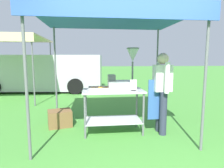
{
  "coord_description": "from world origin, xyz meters",
  "views": [
    {
      "loc": [
        -0.6,
        -2.35,
        1.48
      ],
      "look_at": [
        -0.18,
        1.5,
        0.97
      ],
      "focal_mm": 29.71,
      "sensor_mm": 36.0,
      "label": 1
    }
  ],
  "objects_px": {
    "donut_cart": "(113,102)",
    "vendor": "(162,89)",
    "van_silver": "(42,72)",
    "neighbour_tent": "(7,39)",
    "stall_canopy": "(113,21)",
    "donut_fryer": "(125,74)",
    "menu_sign": "(133,86)",
    "supply_crate": "(60,118)",
    "donut_tray": "(100,89)"
  },
  "relations": [
    {
      "from": "menu_sign",
      "to": "supply_crate",
      "type": "height_order",
      "value": "menu_sign"
    },
    {
      "from": "vendor",
      "to": "neighbour_tent",
      "type": "relative_size",
      "value": 0.57
    },
    {
      "from": "vendor",
      "to": "neighbour_tent",
      "type": "height_order",
      "value": "neighbour_tent"
    },
    {
      "from": "donut_tray",
      "to": "supply_crate",
      "type": "xyz_separation_m",
      "value": [
        -0.88,
        0.51,
        -0.72
      ]
    },
    {
      "from": "donut_fryer",
      "to": "neighbour_tent",
      "type": "bearing_deg",
      "value": 135.86
    },
    {
      "from": "donut_cart",
      "to": "vendor",
      "type": "bearing_deg",
      "value": -8.93
    },
    {
      "from": "menu_sign",
      "to": "vendor",
      "type": "bearing_deg",
      "value": -0.51
    },
    {
      "from": "donut_tray",
      "to": "donut_fryer",
      "type": "height_order",
      "value": "donut_fryer"
    },
    {
      "from": "donut_cart",
      "to": "menu_sign",
      "type": "bearing_deg",
      "value": -20.94
    },
    {
      "from": "menu_sign",
      "to": "vendor",
      "type": "relative_size",
      "value": 0.14
    },
    {
      "from": "vendor",
      "to": "neighbour_tent",
      "type": "distance_m",
      "value": 6.07
    },
    {
      "from": "menu_sign",
      "to": "stall_canopy",
      "type": "bearing_deg",
      "value": 147.32
    },
    {
      "from": "donut_fryer",
      "to": "van_silver",
      "type": "bearing_deg",
      "value": 119.1
    },
    {
      "from": "donut_tray",
      "to": "van_silver",
      "type": "distance_m",
      "value": 6.13
    },
    {
      "from": "donut_cart",
      "to": "van_silver",
      "type": "relative_size",
      "value": 0.21
    },
    {
      "from": "vendor",
      "to": "donut_fryer",
      "type": "bearing_deg",
      "value": 163.29
    },
    {
      "from": "donut_fryer",
      "to": "supply_crate",
      "type": "xyz_separation_m",
      "value": [
        -1.39,
        0.39,
        -1.0
      ]
    },
    {
      "from": "stall_canopy",
      "to": "vendor",
      "type": "relative_size",
      "value": 1.8
    },
    {
      "from": "donut_tray",
      "to": "menu_sign",
      "type": "bearing_deg",
      "value": -8.32
    },
    {
      "from": "menu_sign",
      "to": "van_silver",
      "type": "height_order",
      "value": "van_silver"
    },
    {
      "from": "donut_cart",
      "to": "donut_tray",
      "type": "bearing_deg",
      "value": -169.36
    },
    {
      "from": "stall_canopy",
      "to": "donut_fryer",
      "type": "distance_m",
      "value": 1.09
    },
    {
      "from": "neighbour_tent",
      "to": "donut_cart",
      "type": "bearing_deg",
      "value": -46.55
    },
    {
      "from": "van_silver",
      "to": "donut_fryer",
      "type": "bearing_deg",
      "value": -60.9
    },
    {
      "from": "donut_fryer",
      "to": "neighbour_tent",
      "type": "xyz_separation_m",
      "value": [
        -3.77,
        3.66,
        1.05
      ]
    },
    {
      "from": "donut_tray",
      "to": "van_silver",
      "type": "relative_size",
      "value": 0.08
    },
    {
      "from": "menu_sign",
      "to": "neighbour_tent",
      "type": "bearing_deg",
      "value": 135.28
    },
    {
      "from": "stall_canopy",
      "to": "menu_sign",
      "type": "relative_size",
      "value": 13.19
    },
    {
      "from": "vendor",
      "to": "supply_crate",
      "type": "xyz_separation_m",
      "value": [
        -2.1,
        0.61,
        -0.72
      ]
    },
    {
      "from": "menu_sign",
      "to": "van_silver",
      "type": "relative_size",
      "value": 0.04
    },
    {
      "from": "donut_cart",
      "to": "vendor",
      "type": "distance_m",
      "value": 1.0
    },
    {
      "from": "donut_fryer",
      "to": "supply_crate",
      "type": "bearing_deg",
      "value": 164.14
    },
    {
      "from": "donut_fryer",
      "to": "vendor",
      "type": "relative_size",
      "value": 0.52
    },
    {
      "from": "stall_canopy",
      "to": "menu_sign",
      "type": "height_order",
      "value": "stall_canopy"
    },
    {
      "from": "menu_sign",
      "to": "supply_crate",
      "type": "bearing_deg",
      "value": 158.41
    },
    {
      "from": "donut_cart",
      "to": "donut_tray",
      "type": "distance_m",
      "value": 0.38
    },
    {
      "from": "donut_fryer",
      "to": "menu_sign",
      "type": "relative_size",
      "value": 3.83
    },
    {
      "from": "donut_cart",
      "to": "donut_fryer",
      "type": "bearing_deg",
      "value": 14.53
    },
    {
      "from": "donut_fryer",
      "to": "stall_canopy",
      "type": "bearing_deg",
      "value": 171.89
    },
    {
      "from": "donut_fryer",
      "to": "van_silver",
      "type": "distance_m",
      "value": 6.26
    },
    {
      "from": "neighbour_tent",
      "to": "stall_canopy",
      "type": "bearing_deg",
      "value": -45.78
    },
    {
      "from": "menu_sign",
      "to": "vendor",
      "type": "xyz_separation_m",
      "value": [
        0.58,
        -0.01,
        -0.07
      ]
    },
    {
      "from": "supply_crate",
      "to": "van_silver",
      "type": "xyz_separation_m",
      "value": [
        -1.65,
        5.07,
        0.7
      ]
    },
    {
      "from": "donut_cart",
      "to": "donut_fryer",
      "type": "height_order",
      "value": "donut_fryer"
    },
    {
      "from": "donut_fryer",
      "to": "menu_sign",
      "type": "bearing_deg",
      "value": -57.09
    },
    {
      "from": "donut_tray",
      "to": "menu_sign",
      "type": "distance_m",
      "value": 0.66
    },
    {
      "from": "donut_cart",
      "to": "supply_crate",
      "type": "bearing_deg",
      "value": 158.2
    },
    {
      "from": "donut_cart",
      "to": "neighbour_tent",
      "type": "bearing_deg",
      "value": 133.45
    },
    {
      "from": "supply_crate",
      "to": "van_silver",
      "type": "height_order",
      "value": "van_silver"
    },
    {
      "from": "van_silver",
      "to": "neighbour_tent",
      "type": "relative_size",
      "value": 2.07
    }
  ]
}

